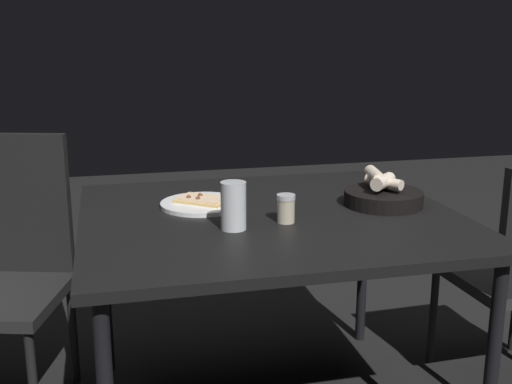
{
  "coord_description": "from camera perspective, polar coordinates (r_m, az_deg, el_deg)",
  "views": [
    {
      "loc": [
        -0.49,
        -1.86,
        1.29
      ],
      "look_at": [
        -0.04,
        0.01,
        0.8
      ],
      "focal_mm": 44.48,
      "sensor_mm": 36.0,
      "label": 1
    }
  ],
  "objects": [
    {
      "name": "dining_table",
      "position": [
        2.02,
        1.23,
        -3.42
      ],
      "size": [
        1.17,
        1.04,
        0.73
      ],
      "color": "black",
      "rests_on": "ground"
    },
    {
      "name": "pizza_plate",
      "position": [
        2.09,
        -4.85,
        -1.0
      ],
      "size": [
        0.28,
        0.28,
        0.04
      ],
      "color": "white",
      "rests_on": "dining_table"
    },
    {
      "name": "bread_basket",
      "position": [
        2.13,
        11.38,
        -0.29
      ],
      "size": [
        0.26,
        0.26,
        0.12
      ],
      "color": "black",
      "rests_on": "dining_table"
    },
    {
      "name": "beer_glass",
      "position": [
        1.83,
        -2.05,
        -1.52
      ],
      "size": [
        0.07,
        0.07,
        0.14
      ],
      "color": "silver",
      "rests_on": "dining_table"
    },
    {
      "name": "pepper_shaker",
      "position": [
        1.9,
        2.7,
        -1.64
      ],
      "size": [
        0.06,
        0.06,
        0.09
      ],
      "color": "#BFB299",
      "rests_on": "dining_table"
    },
    {
      "name": "chair_near",
      "position": [
        2.36,
        -21.81,
        -5.6
      ],
      "size": [
        0.55,
        0.55,
        0.95
      ],
      "color": "black",
      "rests_on": "ground"
    }
  ]
}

